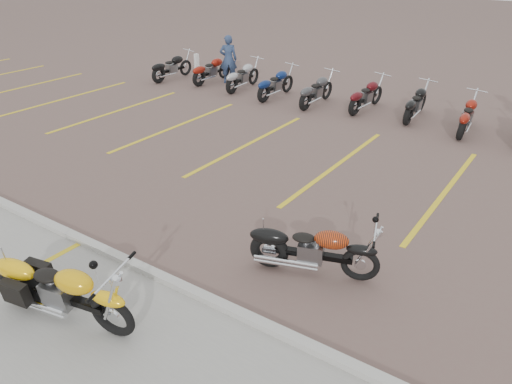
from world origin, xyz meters
TOP-DOWN VIEW (x-y plane):
  - ground at (0.00, 0.00)m, footprint 100.00×100.00m
  - curb at (0.00, -2.00)m, footprint 60.00×0.18m
  - parking_stripes at (0.00, 4.00)m, footprint 38.00×5.50m
  - yellow_cruiser at (-0.77, -3.47)m, footprint 2.44×0.62m
  - flame_cruiser at (1.67, -0.41)m, footprint 2.12×0.83m
  - person_a at (-7.31, 9.12)m, footprint 0.81×0.76m
  - bollard at (-8.82, 8.94)m, footprint 0.18×0.18m
  - bg_bike_row at (1.16, 8.54)m, footprint 22.14×2.01m

SIDE VIEW (x-z plane):
  - ground at x=0.00m, z-range 0.00..0.00m
  - parking_stripes at x=0.00m, z-range 0.00..0.01m
  - curb at x=0.00m, z-range 0.00..0.12m
  - flame_cruiser at x=1.67m, z-range 0.00..0.90m
  - bollard at x=-8.82m, z-range 0.00..1.00m
  - yellow_cruiser at x=-0.77m, z-range 0.00..1.01m
  - bg_bike_row at x=1.16m, z-range 0.00..1.10m
  - person_a at x=-7.31m, z-range 0.00..1.87m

